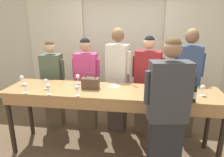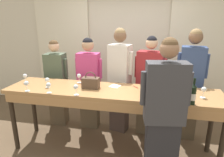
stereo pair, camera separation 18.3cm
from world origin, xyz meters
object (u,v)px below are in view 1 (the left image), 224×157
guest_striped_shirt (147,86)px  guest_navy_coat (187,83)px  wine_glass_back_mid (25,86)px  guest_pink_top (87,83)px  wine_glass_center_mid (78,77)px  guest_cream_sweater (117,80)px  wine_bottle (194,92)px  wine_glass_front_mid (178,89)px  wine_glass_front_left (46,82)px  handbag (91,83)px  tasting_bar (111,97)px  wine_glass_back_left (77,88)px  wine_glass_center_right (203,88)px  wine_glass_center_left (48,87)px  wine_glass_front_right (22,78)px  host_pouring (167,115)px  guest_olive_jacket (53,84)px

guest_striped_shirt → guest_navy_coat: bearing=-0.0°
wine_glass_back_mid → guest_pink_top: (0.61, 0.93, -0.24)m
wine_glass_center_mid → guest_cream_sweater: guest_cream_sweater is taller
wine_bottle → wine_glass_front_mid: size_ratio=2.21×
wine_glass_front_mid → wine_glass_front_left: bearing=177.9°
handbag → guest_cream_sweater: guest_cream_sweater is taller
tasting_bar → wine_glass_center_mid: bearing=156.9°
wine_glass_back_left → wine_glass_center_right: bearing=8.4°
guest_striped_shirt → guest_navy_coat: size_ratio=0.94×
wine_glass_center_mid → wine_glass_center_right: size_ratio=1.00×
wine_glass_center_left → wine_glass_back_mid: size_ratio=1.00×
wine_glass_front_left → wine_glass_back_left: same height
wine_glass_back_left → wine_glass_center_mid: bearing=106.3°
wine_bottle → wine_glass_back_mid: wine_bottle is taller
wine_glass_front_right → guest_pink_top: guest_pink_top is taller
wine_glass_front_mid → guest_navy_coat: size_ratio=0.08×
handbag → wine_glass_center_right: 1.55m
wine_glass_center_left → wine_bottle: bearing=-0.0°
wine_glass_front_right → guest_navy_coat: guest_navy_coat is taller
handbag → wine_glass_front_mid: size_ratio=1.68×
wine_glass_front_right → wine_glass_center_right: size_ratio=1.00×
wine_glass_back_left → wine_glass_back_mid: (-0.74, 0.00, 0.00)m
wine_glass_front_mid → wine_glass_center_mid: same height
handbag → guest_navy_coat: bearing=22.7°
wine_glass_center_left → guest_pink_top: (0.27, 0.93, -0.24)m
wine_glass_front_left → wine_glass_center_left: (0.14, -0.21, 0.00)m
wine_glass_front_right → wine_glass_center_left: size_ratio=1.00×
guest_pink_top → guest_navy_coat: guest_navy_coat is taller
wine_glass_front_mid → wine_glass_center_right: bearing=16.3°
wine_glass_back_mid → host_pouring: bearing=-7.2°
wine_glass_front_mid → guest_olive_jacket: bearing=159.3°
wine_glass_front_left → wine_glass_front_mid: bearing=-2.1°
wine_glass_front_left → wine_glass_center_right: same height
wine_bottle → wine_glass_center_mid: (-1.63, 0.51, -0.02)m
guest_olive_jacket → guest_striped_shirt: size_ratio=0.94×
guest_cream_sweater → wine_glass_back_left: bearing=-115.1°
wine_bottle → handbag: size_ratio=1.32×
tasting_bar → handbag: size_ratio=12.50×
wine_glass_front_right → wine_glass_center_left: bearing=-29.4°
wine_bottle → wine_glass_front_mid: 0.22m
wine_glass_front_left → guest_navy_coat: bearing=18.6°
tasting_bar → handbag: handbag is taller
wine_glass_center_mid → wine_glass_center_right: (1.80, -0.27, -0.00)m
wine_glass_back_left → guest_olive_jacket: guest_olive_jacket is taller
wine_glass_front_mid → wine_glass_front_right: 2.31m
wine_glass_center_mid → guest_striped_shirt: bearing=20.8°
wine_glass_center_left → guest_striped_shirt: 1.66m
wine_glass_front_left → guest_striped_shirt: size_ratio=0.09×
guest_olive_jacket → wine_glass_center_left: bearing=-68.5°
guest_cream_sweater → handbag: bearing=-117.6°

